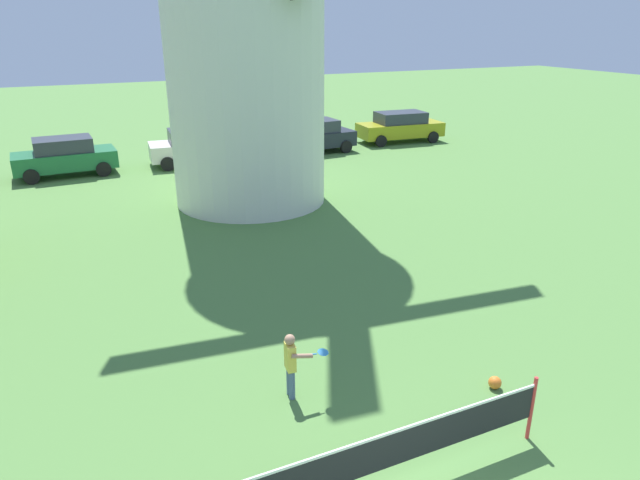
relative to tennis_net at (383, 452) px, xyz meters
name	(u,v)px	position (x,y,z in m)	size (l,w,h in m)	color
tennis_net	(383,452)	(0.00, 0.00, 0.00)	(5.25, 0.06, 1.10)	red
player_far	(292,362)	(-0.29, 2.49, -0.01)	(0.70, 0.55, 1.20)	slate
stray_ball	(495,383)	(3.00, 1.21, -0.57)	(0.23, 0.23, 0.23)	orange
parked_car_green	(65,156)	(-3.18, 20.12, 0.12)	(4.01, 2.01, 1.56)	#1E6638
parked_car_cream	(196,146)	(2.18, 19.88, 0.12)	(4.10, 2.15, 1.56)	silver
parked_car_black	(314,136)	(7.90, 19.86, 0.12)	(3.96, 2.06, 1.56)	#1E232D
parked_car_mustard	(400,126)	(13.08, 20.30, 0.13)	(4.56, 2.17, 1.56)	#999919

